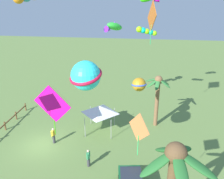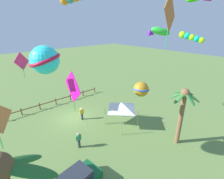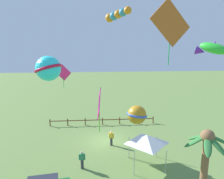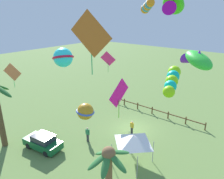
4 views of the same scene
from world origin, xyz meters
name	(u,v)px [view 4 (image 4 of 4)]	position (x,y,z in m)	size (l,w,h in m)	color
ground_plane	(133,129)	(0.00, 0.00, 0.00)	(120.00, 120.00, 0.00)	olive
palm_tree_1	(109,171)	(-5.23, 10.66, 4.01)	(2.69, 2.67, 5.65)	brown
rail_fence	(152,109)	(0.22, -4.95, 0.59)	(13.70, 0.12, 0.95)	brown
parked_car_0	(43,142)	(4.81, 8.64, 0.75)	(4.10, 2.23, 1.51)	#145B2D
spectator_0	(132,127)	(-0.49, 0.97, 0.81)	(0.52, 0.35, 1.59)	#38383D
spectator_1	(88,134)	(2.30, 4.99, 0.81)	(0.55, 0.26, 1.59)	#38383D
festival_tent	(133,139)	(-3.22, 4.97, 2.47)	(2.86, 2.86, 2.85)	#9E9EA3
kite_ball_0	(85,111)	(-1.52, 8.77, 5.99)	(1.80, 1.79, 1.20)	#BD811B
kite_diamond_1	(108,59)	(4.42, -0.92, 7.46)	(1.55, 1.03, 2.55)	#EF2C7A
kite_ball_2	(63,58)	(4.48, 5.64, 8.64)	(2.73, 2.74, 1.83)	#2CE9F1
kite_diamond_3	(12,72)	(7.95, 9.00, 7.30)	(1.45, 1.00, 2.42)	#E17A42
kite_tube_4	(172,80)	(-7.83, 9.14, 9.66)	(1.08, 2.20, 1.02)	#96ED11
kite_diamond_5	(91,35)	(-3.09, 9.56, 11.45)	(2.52, 0.70, 3.62)	#C05D1D
kite_fish_6	(197,60)	(-7.80, 5.73, 10.05)	(2.54, 2.17, 1.27)	green
kite_diamond_7	(119,94)	(0.75, 1.72, 4.69)	(0.40, 3.22, 4.48)	#F00D9D
kite_tube_8	(147,6)	(-1.13, 0.11, 13.16)	(2.33, 2.57, 1.25)	orange
kite_fish_9	(173,5)	(-7.63, 9.34, 12.90)	(1.31, 2.14, 1.14)	#2FCD11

